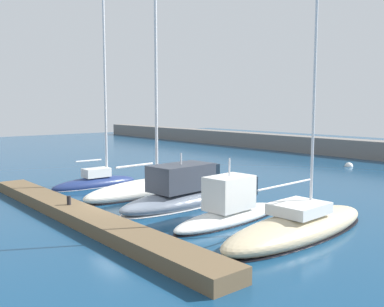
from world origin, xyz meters
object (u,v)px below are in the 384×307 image
at_px(sailboat_ivory_second, 144,188).
at_px(motorboat_slate_third, 186,193).
at_px(sailboat_navy_nearest, 95,181).
at_px(mooring_buoy_white, 349,166).
at_px(dock_bollard, 69,200).
at_px(motorboat_white_fourth, 230,209).
at_px(sailboat_sand_fifth, 299,226).

distance_m(sailboat_ivory_second, motorboat_slate_third, 3.66).
distance_m(sailboat_navy_nearest, mooring_buoy_white, 22.74).
height_order(sailboat_ivory_second, motorboat_slate_third, sailboat_ivory_second).
bearing_deg(dock_bollard, sailboat_navy_nearest, 143.61).
bearing_deg(dock_bollard, motorboat_slate_third, 75.21).
relative_size(sailboat_ivory_second, motorboat_white_fourth, 2.08).
height_order(motorboat_white_fourth, sailboat_sand_fifth, sailboat_sand_fifth).
xyz_separation_m(sailboat_sand_fifth, dock_bollard, (-9.14, -6.12, 0.40)).
height_order(sailboat_sand_fifth, mooring_buoy_white, sailboat_sand_fifth).
relative_size(mooring_buoy_white, dock_bollard, 1.66).
height_order(sailboat_navy_nearest, motorboat_white_fourth, sailboat_navy_nearest).
bearing_deg(dock_bollard, sailboat_ivory_second, 109.40).
xyz_separation_m(sailboat_navy_nearest, motorboat_slate_third, (8.08, 1.33, 0.26)).
height_order(motorboat_slate_third, sailboat_sand_fifth, sailboat_sand_fifth).
bearing_deg(mooring_buoy_white, motorboat_slate_third, -83.76).
bearing_deg(sailboat_navy_nearest, motorboat_slate_third, -80.92).
bearing_deg(sailboat_ivory_second, mooring_buoy_white, -8.94).
relative_size(motorboat_slate_third, dock_bollard, 20.99).
distance_m(sailboat_ivory_second, sailboat_sand_fifth, 11.18).
bearing_deg(motorboat_white_fourth, mooring_buoy_white, 11.42).
relative_size(sailboat_navy_nearest, sailboat_sand_fifth, 0.67).
bearing_deg(motorboat_white_fourth, dock_bollard, 128.79).
relative_size(motorboat_slate_third, mooring_buoy_white, 12.63).
bearing_deg(motorboat_slate_third, sailboat_ivory_second, 90.19).
xyz_separation_m(sailboat_ivory_second, motorboat_slate_third, (3.64, 0.34, 0.22)).
xyz_separation_m(sailboat_ivory_second, dock_bollard, (2.03, -5.76, 0.41)).
distance_m(sailboat_ivory_second, dock_bollard, 6.12).
bearing_deg(sailboat_navy_nearest, sailboat_ivory_second, -77.71).
height_order(sailboat_navy_nearest, sailboat_ivory_second, sailboat_ivory_second).
distance_m(sailboat_ivory_second, motorboat_white_fourth, 7.72).
xyz_separation_m(sailboat_navy_nearest, sailboat_sand_fifth, (15.62, 1.35, 0.05)).
relative_size(motorboat_white_fourth, dock_bollard, 16.44).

